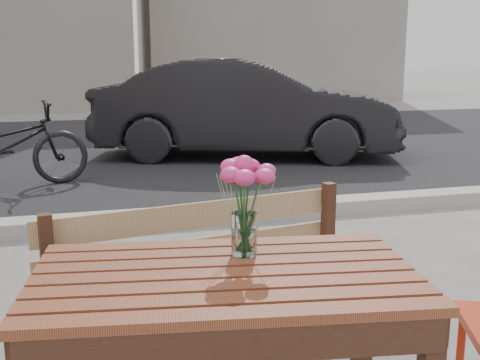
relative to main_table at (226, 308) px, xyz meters
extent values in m
cube|color=black|center=(-0.05, 6.96, -0.59)|extent=(30.00, 8.00, 0.00)
cube|color=#989690|center=(-0.05, 2.96, -0.53)|extent=(30.00, 0.25, 0.12)
cube|color=#562716|center=(0.00, 0.00, 0.10)|extent=(1.24, 0.84, 0.03)
cube|color=black|center=(-0.48, 0.36, -0.25)|extent=(0.07, 0.07, 0.68)
cube|color=black|center=(0.56, 0.21, -0.25)|extent=(0.07, 0.07, 0.68)
cube|color=#98714E|center=(0.08, 0.45, -0.18)|extent=(1.35, 0.58, 0.03)
cube|color=#98714E|center=(0.05, 0.64, 0.04)|extent=(1.29, 0.26, 0.35)
cube|color=black|center=(0.70, 0.41, -0.38)|extent=(0.05, 0.05, 0.43)
cube|color=black|center=(-0.53, 0.49, -0.20)|extent=(0.05, 0.05, 0.79)
cube|color=black|center=(0.65, 0.70, -0.20)|extent=(0.05, 0.05, 0.79)
cylinder|color=#B8280D|center=(1.00, 0.21, -0.41)|extent=(0.03, 0.03, 0.37)
cylinder|color=white|center=(0.10, 0.14, 0.19)|extent=(0.08, 0.08, 0.14)
cylinder|color=#28602E|center=(0.10, 0.14, 0.25)|extent=(0.05, 0.05, 0.28)
imported|color=black|center=(1.73, 5.88, 0.04)|extent=(4.09, 2.48, 1.27)
imported|color=black|center=(-1.12, 4.72, -0.16)|extent=(1.72, 0.85, 0.87)
camera|label=1|loc=(-0.41, -1.65, 0.76)|focal=45.00mm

